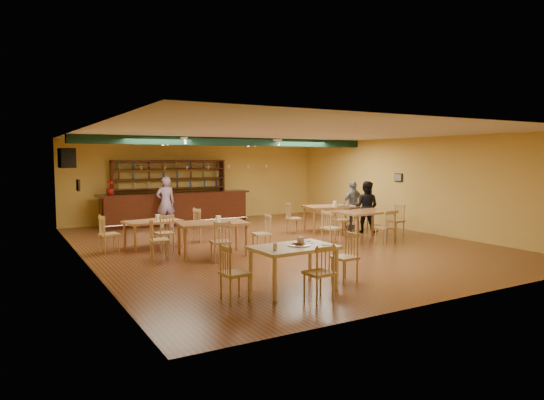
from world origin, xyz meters
TOP-DOWN VIEW (x-y plane):
  - floor at (0.00, 0.00)m, footprint 12.00×12.00m
  - ceiling_beam at (0.00, 2.80)m, footprint 10.00×0.30m
  - track_rail_left at (-1.80, 3.40)m, footprint 0.05×2.50m
  - track_rail_right at (1.40, 3.40)m, footprint 0.05×2.50m
  - ac_unit at (-4.80, 4.20)m, footprint 0.34×0.70m
  - picture_left at (-4.97, 1.00)m, footprint 0.04×0.34m
  - picture_right at (4.97, 0.50)m, footprint 0.04×0.34m
  - bar_counter at (-1.16, 5.15)m, footprint 5.40×0.85m
  - back_bar_hutch at (-1.16, 5.78)m, footprint 4.18×0.40m
  - poinsettia at (-3.41, 5.15)m, footprint 0.35×0.35m
  - dining_table_a at (-3.13, 1.18)m, footprint 1.53×1.05m
  - dining_table_b at (2.64, 1.13)m, footprint 1.80×1.31m
  - dining_table_c at (-2.20, -0.63)m, footprint 1.75×1.21m
  - dining_table_d at (2.46, -0.76)m, footprint 1.75×1.14m
  - near_table at (-2.12, -4.18)m, footprint 1.52×1.02m
  - pizza_tray at (-2.02, -4.18)m, footprint 0.49×0.49m
  - parmesan_shaker at (-2.60, -4.34)m, footprint 0.08×0.08m
  - napkin_stack at (-1.75, -3.97)m, footprint 0.25×0.22m
  - pizza_server at (-1.86, -4.13)m, footprint 0.32×0.09m
  - side_plate at (-1.54, -4.39)m, footprint 0.23×0.23m
  - patron_bar at (-1.79, 4.33)m, footprint 0.64×0.42m
  - patron_right_a at (3.44, 0.33)m, footprint 0.94×0.99m
  - patron_right_b at (3.66, 1.24)m, footprint 0.96×0.45m

SIDE VIEW (x-z plane):
  - floor at x=0.00m, z-range 0.00..0.00m
  - dining_table_a at x=-3.13m, z-range 0.00..0.71m
  - near_table at x=-2.12m, z-range 0.00..0.79m
  - dining_table_c at x=-2.20m, z-range 0.00..0.81m
  - dining_table_b at x=2.64m, z-range 0.00..0.82m
  - dining_table_d at x=2.46m, z-range 0.00..0.84m
  - bar_counter at x=-1.16m, z-range 0.00..1.13m
  - side_plate at x=-1.54m, z-range 0.79..0.80m
  - patron_right_b at x=3.66m, z-range 0.00..1.60m
  - pizza_tray at x=-2.02m, z-range 0.79..0.81m
  - napkin_stack at x=-1.75m, z-range 0.79..0.82m
  - pizza_server at x=-1.86m, z-range 0.81..0.81m
  - patron_right_a at x=3.44m, z-range 0.00..1.62m
  - parmesan_shaker at x=-2.60m, z-range 0.79..0.90m
  - patron_bar at x=-1.79m, z-range 0.00..1.73m
  - back_bar_hutch at x=-1.16m, z-range 0.00..2.28m
  - poinsettia at x=-3.41m, z-range 1.13..1.62m
  - picture_left at x=-4.97m, z-range 1.56..1.84m
  - picture_right at x=4.97m, z-range 1.56..1.84m
  - ac_unit at x=-4.80m, z-range 2.11..2.59m
  - ceiling_beam at x=0.00m, z-range 2.75..3.00m
  - track_rail_left at x=-1.80m, z-range 2.92..2.96m
  - track_rail_right at x=1.40m, z-range 2.92..2.96m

